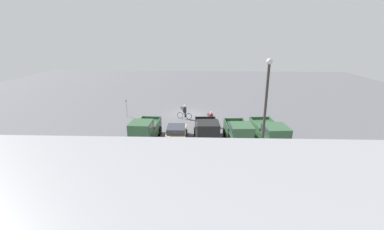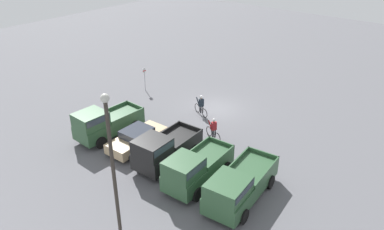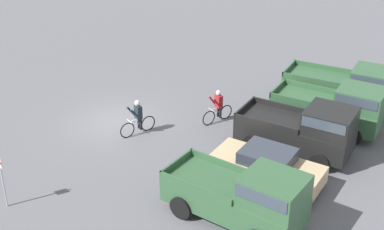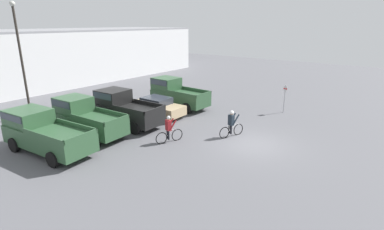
{
  "view_description": "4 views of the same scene",
  "coord_description": "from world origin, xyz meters",
  "px_view_note": "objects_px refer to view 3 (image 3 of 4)",
  "views": [
    {
      "loc": [
        -1.56,
        30.35,
        9.45
      ],
      "look_at": [
        -0.64,
        3.99,
        1.2
      ],
      "focal_mm": 24.0,
      "sensor_mm": 36.0,
      "label": 1
    },
    {
      "loc": [
        -16.05,
        23.1,
        13.86
      ],
      "look_at": [
        -0.64,
        3.99,
        1.2
      ],
      "focal_mm": 35.0,
      "sensor_mm": 36.0,
      "label": 2
    },
    {
      "loc": [
        17.12,
        15.5,
        12.08
      ],
      "look_at": [
        -0.64,
        3.99,
        1.2
      ],
      "focal_mm": 50.0,
      "sensor_mm": 36.0,
      "label": 3
    },
    {
      "loc": [
        -15.06,
        -6.95,
        6.84
      ],
      "look_at": [
        -0.64,
        3.99,
        1.2
      ],
      "focal_mm": 28.0,
      "sensor_mm": 36.0,
      "label": 4
    }
  ],
  "objects_px": {
    "pickup_truck_3": "(246,196)",
    "cyclist_0": "(138,117)",
    "fire_lane_sign": "(2,175)",
    "sedan_0": "(267,166)",
    "pickup_truck_0": "(350,86)",
    "pickup_truck_1": "(336,107)",
    "pickup_truck_2": "(305,129)",
    "cyclist_1": "(218,106)"
  },
  "relations": [
    {
      "from": "pickup_truck_3",
      "to": "cyclist_0",
      "type": "distance_m",
      "value": 7.89
    },
    {
      "from": "cyclist_0",
      "to": "fire_lane_sign",
      "type": "height_order",
      "value": "fire_lane_sign"
    },
    {
      "from": "sedan_0",
      "to": "pickup_truck_0",
      "type": "bearing_deg",
      "value": 176.71
    },
    {
      "from": "cyclist_0",
      "to": "pickup_truck_0",
      "type": "bearing_deg",
      "value": 138.4
    },
    {
      "from": "sedan_0",
      "to": "cyclist_0",
      "type": "relative_size",
      "value": 2.49
    },
    {
      "from": "pickup_truck_0",
      "to": "pickup_truck_1",
      "type": "xyz_separation_m",
      "value": [
        2.82,
        0.28,
        0.06
      ]
    },
    {
      "from": "pickup_truck_2",
      "to": "cyclist_1",
      "type": "bearing_deg",
      "value": -96.93
    },
    {
      "from": "cyclist_1",
      "to": "cyclist_0",
      "type": "bearing_deg",
      "value": -39.29
    },
    {
      "from": "pickup_truck_0",
      "to": "sedan_0",
      "type": "height_order",
      "value": "pickup_truck_0"
    },
    {
      "from": "pickup_truck_2",
      "to": "fire_lane_sign",
      "type": "distance_m",
      "value": 12.24
    },
    {
      "from": "cyclist_0",
      "to": "fire_lane_sign",
      "type": "xyz_separation_m",
      "value": [
        7.03,
        -0.67,
        0.52
      ]
    },
    {
      "from": "sedan_0",
      "to": "fire_lane_sign",
      "type": "height_order",
      "value": "fire_lane_sign"
    },
    {
      "from": "cyclist_1",
      "to": "fire_lane_sign",
      "type": "xyz_separation_m",
      "value": [
        10.05,
        -3.14,
        0.55
      ]
    },
    {
      "from": "pickup_truck_1",
      "to": "pickup_truck_3",
      "type": "distance_m",
      "value": 8.45
    },
    {
      "from": "sedan_0",
      "to": "cyclist_0",
      "type": "height_order",
      "value": "cyclist_0"
    },
    {
      "from": "pickup_truck_1",
      "to": "fire_lane_sign",
      "type": "bearing_deg",
      "value": -33.47
    },
    {
      "from": "pickup_truck_3",
      "to": "cyclist_0",
      "type": "relative_size",
      "value": 2.87
    },
    {
      "from": "pickup_truck_0",
      "to": "pickup_truck_2",
      "type": "distance_m",
      "value": 5.62
    },
    {
      "from": "pickup_truck_1",
      "to": "pickup_truck_2",
      "type": "bearing_deg",
      "value": -8.01
    },
    {
      "from": "pickup_truck_2",
      "to": "cyclist_0",
      "type": "bearing_deg",
      "value": -70.8
    },
    {
      "from": "cyclist_1",
      "to": "sedan_0",
      "type": "bearing_deg",
      "value": 51.32
    },
    {
      "from": "pickup_truck_0",
      "to": "pickup_truck_3",
      "type": "xyz_separation_m",
      "value": [
        11.26,
        0.03,
        0.08
      ]
    },
    {
      "from": "pickup_truck_2",
      "to": "cyclist_1",
      "type": "relative_size",
      "value": 2.91
    },
    {
      "from": "pickup_truck_3",
      "to": "fire_lane_sign",
      "type": "bearing_deg",
      "value": -63.96
    },
    {
      "from": "pickup_truck_1",
      "to": "sedan_0",
      "type": "distance_m",
      "value": 5.7
    },
    {
      "from": "cyclist_0",
      "to": "fire_lane_sign",
      "type": "bearing_deg",
      "value": -5.41
    },
    {
      "from": "pickup_truck_2",
      "to": "sedan_0",
      "type": "bearing_deg",
      "value": -7.55
    },
    {
      "from": "pickup_truck_2",
      "to": "cyclist_1",
      "type": "distance_m",
      "value": 4.65
    },
    {
      "from": "pickup_truck_0",
      "to": "pickup_truck_2",
      "type": "height_order",
      "value": "pickup_truck_2"
    },
    {
      "from": "pickup_truck_2",
      "to": "pickup_truck_3",
      "type": "bearing_deg",
      "value": 1.48
    },
    {
      "from": "pickup_truck_2",
      "to": "fire_lane_sign",
      "type": "relative_size",
      "value": 2.21
    },
    {
      "from": "cyclist_0",
      "to": "cyclist_1",
      "type": "bearing_deg",
      "value": 140.71
    },
    {
      "from": "pickup_truck_0",
      "to": "cyclist_1",
      "type": "xyz_separation_m",
      "value": [
        5.06,
        -4.71,
        -0.33
      ]
    },
    {
      "from": "fire_lane_sign",
      "to": "pickup_truck_3",
      "type": "bearing_deg",
      "value": 116.04
    },
    {
      "from": "pickup_truck_1",
      "to": "pickup_truck_3",
      "type": "bearing_deg",
      "value": -1.69
    },
    {
      "from": "cyclist_1",
      "to": "fire_lane_sign",
      "type": "distance_m",
      "value": 10.54
    },
    {
      "from": "cyclist_1",
      "to": "fire_lane_sign",
      "type": "height_order",
      "value": "fire_lane_sign"
    },
    {
      "from": "pickup_truck_0",
      "to": "sedan_0",
      "type": "xyz_separation_m",
      "value": [
        8.44,
        -0.49,
        -0.41
      ]
    },
    {
      "from": "pickup_truck_3",
      "to": "sedan_0",
      "type": "bearing_deg",
      "value": -169.56
    },
    {
      "from": "pickup_truck_0",
      "to": "pickup_truck_1",
      "type": "bearing_deg",
      "value": 5.73
    },
    {
      "from": "sedan_0",
      "to": "pickup_truck_3",
      "type": "xyz_separation_m",
      "value": [
        2.82,
        0.52,
        0.49
      ]
    },
    {
      "from": "sedan_0",
      "to": "pickup_truck_1",
      "type": "bearing_deg",
      "value": 172.22
    }
  ]
}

